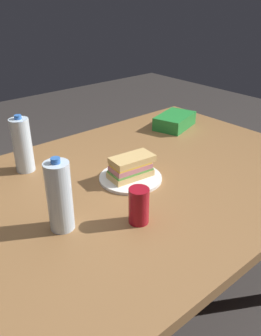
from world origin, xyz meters
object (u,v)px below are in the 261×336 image
at_px(chip_bag, 175,121).
at_px(dining_table, 120,202).
at_px(water_bottle_tall, 22,145).
at_px(paper_plate, 130,178).
at_px(water_bottle_spare, 60,196).
at_px(sandwich, 131,167).
at_px(soda_can_red, 139,206).

bearing_deg(chip_bag, dining_table, -171.76).
bearing_deg(chip_bag, water_bottle_tall, 159.06).
height_order(paper_plate, chip_bag, chip_bag).
relative_size(dining_table, water_bottle_tall, 7.56).
xyz_separation_m(paper_plate, chip_bag, (0.56, 0.29, 0.03)).
bearing_deg(chip_bag, water_bottle_spare, -174.59).
xyz_separation_m(dining_table, water_bottle_tall, (-0.22, 0.35, 0.19)).
bearing_deg(sandwich, dining_table, -171.35).
distance_m(soda_can_red, water_bottle_spare, 0.25).
bearing_deg(sandwich, water_bottle_spare, -164.99).
bearing_deg(soda_can_red, sandwich, 54.51).
bearing_deg(sandwich, chip_bag, 27.28).
bearing_deg(water_bottle_tall, dining_table, -58.29).
distance_m(dining_table, soda_can_red, 0.28).
bearing_deg(dining_table, paper_plate, 7.89).
distance_m(water_bottle_tall, water_bottle_spare, 0.45).
bearing_deg(chip_bag, sandwich, -169.96).
bearing_deg(water_bottle_spare, dining_table, 16.40).
bearing_deg(chip_bag, paper_plate, -170.00).
distance_m(sandwich, water_bottle_tall, 0.45).
xyz_separation_m(paper_plate, water_bottle_tall, (-0.28, 0.34, 0.11)).
bearing_deg(water_bottle_tall, paper_plate, -50.70).
bearing_deg(sandwich, water_bottle_tall, 129.81).
bearing_deg(water_bottle_spare, paper_plate, 14.96).
bearing_deg(sandwich, paper_plate, -159.82).
relative_size(paper_plate, soda_can_red, 2.03).
height_order(water_bottle_tall, water_bottle_spare, water_bottle_spare).
relative_size(soda_can_red, water_bottle_spare, 0.50).
height_order(paper_plate, sandwich, sandwich).
xyz_separation_m(soda_can_red, water_bottle_spare, (-0.20, 0.13, 0.05)).
bearing_deg(water_bottle_spare, sandwich, 15.01).
height_order(paper_plate, water_bottle_tall, water_bottle_tall).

